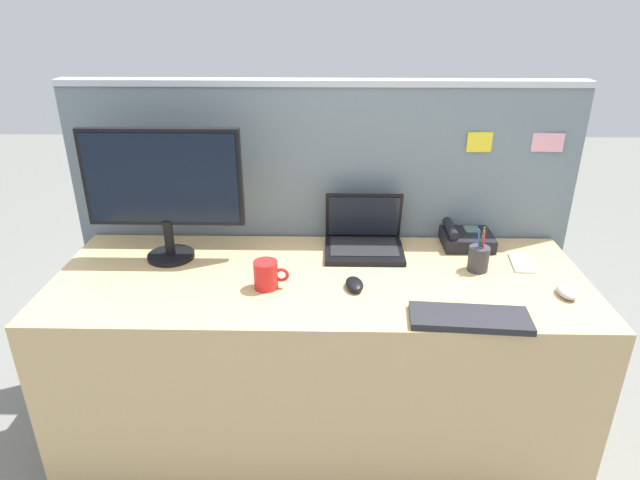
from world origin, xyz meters
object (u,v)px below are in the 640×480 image
(desktop_monitor, at_px, (163,184))
(laptop, at_px, (364,237))
(desk_phone, at_px, (465,237))
(keyboard_main, at_px, (470,318))
(pen_cup, at_px, (479,258))
(cell_phone_white_slab, at_px, (521,263))
(coffee_mug, at_px, (267,275))
(computer_mouse_right_hand, at_px, (567,292))
(computer_mouse_left_hand, at_px, (354,284))

(desktop_monitor, xyz_separation_m, laptop, (0.74, 0.09, -0.24))
(desk_phone, distance_m, keyboard_main, 0.58)
(desk_phone, bearing_deg, pen_cup, -90.17)
(desktop_monitor, xyz_separation_m, pen_cup, (1.14, -0.09, -0.24))
(laptop, xyz_separation_m, cell_phone_white_slab, (0.58, -0.13, -0.05))
(laptop, relative_size, coffee_mug, 2.49)
(computer_mouse_right_hand, xyz_separation_m, coffee_mug, (-1.01, 0.04, 0.03))
(computer_mouse_right_hand, height_order, cell_phone_white_slab, computer_mouse_right_hand)
(pen_cup, relative_size, coffee_mug, 1.45)
(desktop_monitor, xyz_separation_m, computer_mouse_right_hand, (1.40, -0.27, -0.28))
(coffee_mug, bearing_deg, keyboard_main, -17.01)
(cell_phone_white_slab, distance_m, coffee_mug, 0.95)
(desktop_monitor, distance_m, pen_cup, 1.17)
(keyboard_main, xyz_separation_m, cell_phone_white_slab, (0.28, 0.39, -0.01))
(computer_mouse_right_hand, distance_m, computer_mouse_left_hand, 0.71)
(laptop, relative_size, keyboard_main, 0.82)
(cell_phone_white_slab, bearing_deg, laptop, 174.47)
(desk_phone, xyz_separation_m, cell_phone_white_slab, (0.18, -0.17, -0.03))
(desktop_monitor, relative_size, coffee_mug, 4.77)
(pen_cup, xyz_separation_m, coffee_mug, (-0.75, -0.15, 0.00))
(laptop, distance_m, computer_mouse_left_hand, 0.33)
(computer_mouse_right_hand, bearing_deg, coffee_mug, 177.13)
(desk_phone, xyz_separation_m, keyboard_main, (-0.11, -0.57, -0.02))
(desk_phone, xyz_separation_m, coffee_mug, (-0.75, -0.37, 0.02))
(laptop, height_order, coffee_mug, laptop)
(desk_phone, relative_size, coffee_mug, 1.61)
(cell_phone_white_slab, bearing_deg, desk_phone, 142.11)
(desktop_monitor, xyz_separation_m, keyboard_main, (1.04, -0.43, -0.28))
(cell_phone_white_slab, bearing_deg, computer_mouse_right_hand, -65.31)
(computer_mouse_right_hand, relative_size, computer_mouse_left_hand, 1.00)
(keyboard_main, distance_m, computer_mouse_right_hand, 0.39)
(pen_cup, bearing_deg, computer_mouse_right_hand, -35.67)
(computer_mouse_left_hand, xyz_separation_m, pen_cup, (0.45, 0.15, 0.03))
(laptop, distance_m, cell_phone_white_slab, 0.60)
(desk_phone, relative_size, keyboard_main, 0.53)
(laptop, xyz_separation_m, coffee_mug, (-0.35, -0.32, -0.00))
(desktop_monitor, relative_size, keyboard_main, 1.57)
(keyboard_main, relative_size, computer_mouse_right_hand, 3.67)
(desktop_monitor, distance_m, computer_mouse_right_hand, 1.45)
(computer_mouse_left_hand, distance_m, pen_cup, 0.48)
(computer_mouse_right_hand, height_order, coffee_mug, coffee_mug)
(keyboard_main, height_order, pen_cup, pen_cup)
(desktop_monitor, bearing_deg, computer_mouse_left_hand, -18.58)
(pen_cup, bearing_deg, desk_phone, 89.83)
(pen_cup, distance_m, cell_phone_white_slab, 0.19)
(laptop, height_order, pen_cup, laptop)
(desk_phone, xyz_separation_m, computer_mouse_left_hand, (-0.45, -0.37, -0.02))
(laptop, bearing_deg, desk_phone, 6.66)
(keyboard_main, xyz_separation_m, computer_mouse_right_hand, (0.36, 0.16, 0.01))
(computer_mouse_left_hand, height_order, pen_cup, pen_cup)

